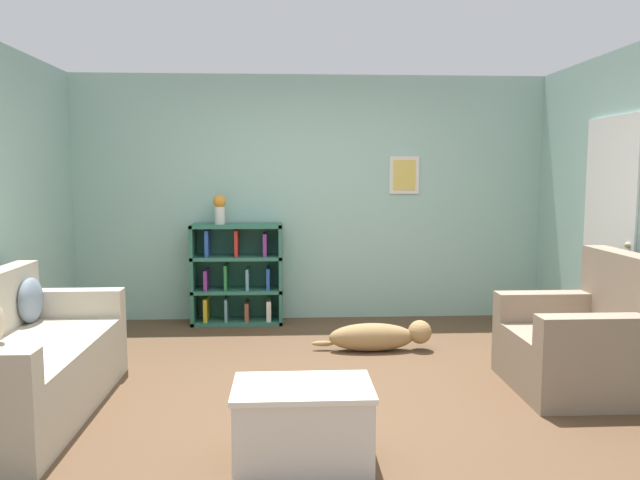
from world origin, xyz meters
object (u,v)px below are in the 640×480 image
(coffee_table, at_px, (303,421))
(vase, at_px, (220,207))
(couch, at_px, (17,366))
(recliner_chair, at_px, (584,343))
(dog, at_px, (380,336))
(bookshelf, at_px, (238,275))

(coffee_table, distance_m, vase, 3.44)
(couch, distance_m, vase, 2.81)
(recliner_chair, distance_m, dog, 1.72)
(dog, bearing_deg, recliner_chair, -38.21)
(bookshelf, xyz_separation_m, recliner_chair, (2.67, -2.18, -0.16))
(bookshelf, relative_size, vase, 3.40)
(bookshelf, xyz_separation_m, vase, (-0.17, -0.02, 0.71))
(bookshelf, relative_size, coffee_table, 1.38)
(coffee_table, height_order, dog, coffee_table)
(recliner_chair, relative_size, dog, 0.94)
(couch, bearing_deg, bookshelf, 63.42)
(recliner_chair, distance_m, coffee_table, 2.32)
(recliner_chair, height_order, dog, recliner_chair)
(couch, bearing_deg, coffee_table, -22.57)
(recliner_chair, bearing_deg, coffee_table, -153.25)
(bookshelf, bearing_deg, recliner_chair, -39.21)
(couch, xyz_separation_m, dog, (2.57, 1.34, -0.20))
(recliner_chair, height_order, coffee_table, recliner_chair)
(recliner_chair, relative_size, vase, 3.26)
(couch, relative_size, vase, 5.98)
(couch, relative_size, coffee_table, 2.42)
(couch, height_order, coffee_table, couch)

